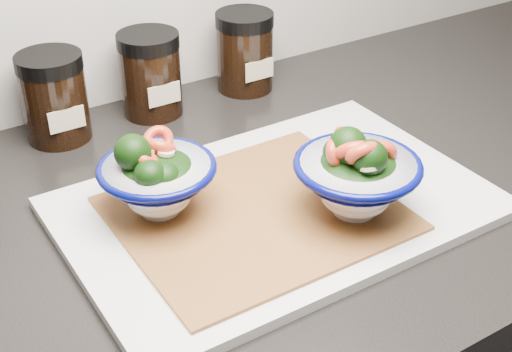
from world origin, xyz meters
TOP-DOWN VIEW (x-y plane):
  - countertop at (0.00, 1.45)m, footprint 3.50×0.60m
  - cutting_board at (0.17, 1.41)m, footprint 0.45×0.30m
  - bamboo_mat at (0.14, 1.40)m, footprint 0.28×0.24m
  - bowl_left at (0.05, 1.45)m, footprint 0.12×0.12m
  - bowl_right at (0.22, 1.34)m, footprint 0.13×0.13m
  - spice_jar_b at (0.03, 1.69)m, footprint 0.08×0.08m
  - spice_jar_c at (0.16, 1.69)m, footprint 0.08×0.08m
  - spice_jar_d at (0.30, 1.69)m, footprint 0.08×0.08m

SIDE VIEW (x-z plane):
  - countertop at x=0.00m, z-range 0.86..0.90m
  - cutting_board at x=0.17m, z-range 0.90..0.91m
  - bamboo_mat at x=0.14m, z-range 0.91..0.92m
  - bowl_left at x=0.05m, z-range 0.91..1.00m
  - spice_jar_b at x=0.03m, z-range 0.90..1.01m
  - spice_jar_c at x=0.16m, z-range 0.90..1.01m
  - spice_jar_d at x=0.30m, z-range 0.90..1.01m
  - bowl_right at x=0.22m, z-range 0.91..1.01m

